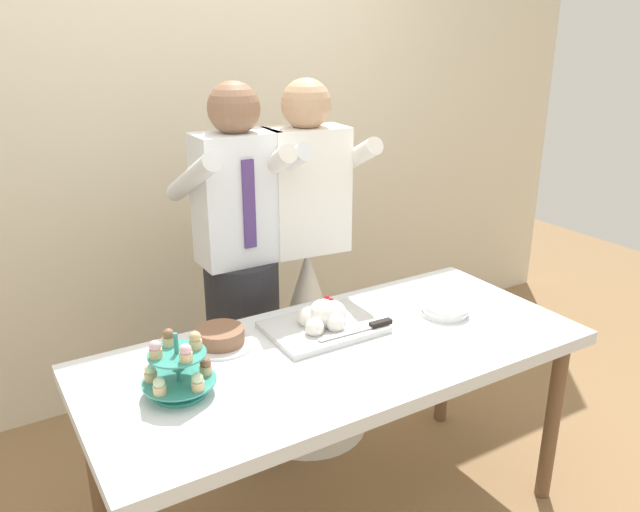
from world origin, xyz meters
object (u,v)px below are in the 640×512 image
at_px(dessert_table, 339,366).
at_px(person_groom, 242,298).
at_px(cupcake_stand, 178,370).
at_px(round_cake, 221,338).
at_px(plate_stack, 445,309).
at_px(person_bride, 308,318).
at_px(main_cake_tray, 324,321).

height_order(dessert_table, person_groom, person_groom).
xyz_separation_m(cupcake_stand, round_cake, (0.23, 0.23, -0.05)).
height_order(cupcake_stand, person_groom, person_groom).
height_order(plate_stack, person_bride, person_bride).
bearing_deg(dessert_table, cupcake_stand, 179.42).
relative_size(plate_stack, person_bride, 0.11).
bearing_deg(round_cake, cupcake_stand, -135.31).
xyz_separation_m(plate_stack, person_groom, (-0.60, 0.62, -0.05)).
relative_size(dessert_table, person_groom, 1.08).
bearing_deg(round_cake, person_bride, 33.12).
xyz_separation_m(main_cake_tray, person_bride, (0.20, 0.47, -0.23)).
xyz_separation_m(main_cake_tray, person_groom, (-0.11, 0.49, -0.07)).
bearing_deg(main_cake_tray, person_groom, 102.71).
relative_size(plate_stack, round_cake, 0.79).
height_order(dessert_table, round_cake, round_cake).
xyz_separation_m(dessert_table, person_groom, (-0.08, 0.64, 0.05)).
bearing_deg(person_bride, main_cake_tray, -113.27).
relative_size(dessert_table, main_cake_tray, 4.13).
xyz_separation_m(cupcake_stand, person_groom, (0.50, 0.64, -0.11)).
bearing_deg(person_bride, person_groom, 175.45).
distance_m(dessert_table, round_cake, 0.44).
relative_size(dessert_table, person_bride, 1.08).
height_order(cupcake_stand, person_bride, person_bride).
relative_size(main_cake_tray, person_bride, 0.26).
bearing_deg(dessert_table, person_groom, 97.39).
relative_size(dessert_table, cupcake_stand, 7.83).
bearing_deg(main_cake_tray, round_cake, 166.87).
height_order(dessert_table, cupcake_stand, cupcake_stand).
distance_m(round_cake, person_groom, 0.49).
bearing_deg(dessert_table, round_cake, 146.00).
height_order(cupcake_stand, main_cake_tray, cupcake_stand).
xyz_separation_m(cupcake_stand, plate_stack, (1.10, 0.01, -0.06)).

